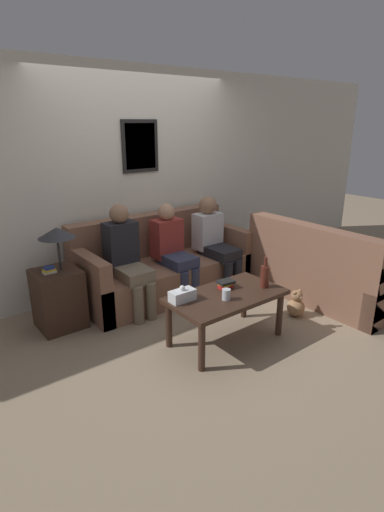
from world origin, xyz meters
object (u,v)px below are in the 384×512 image
object	(u,v)px
person_right	(214,239)
person_left	(127,256)
coffee_table	(226,301)
teddy_bear	(296,305)
couch_main	(163,267)
couch_side	(323,272)
wine_bottle	(265,276)
person_middle	(173,248)
drinking_glass	(226,294)

from	to	relation	value
person_right	person_left	bearing A→B (deg)	178.75
coffee_table	person_right	xyz separation A→B (m)	(0.81, 1.11, 0.19)
coffee_table	person_right	size ratio (longest dim) A/B	0.98
person_right	teddy_bear	world-z (taller)	person_right
couch_main	coffee_table	bearing A→B (deg)	-98.02
couch_side	wine_bottle	world-z (taller)	couch_side
couch_side	coffee_table	distance (m)	1.57
couch_side	person_middle	distance (m)	1.77
coffee_table	wine_bottle	distance (m)	0.45
drinking_glass	person_left	xyz separation A→B (m)	(-0.31, 1.23, 0.09)
coffee_table	person_left	bearing A→B (deg)	109.11
wine_bottle	person_middle	distance (m)	1.27
coffee_table	person_left	distance (m)	1.22
couch_main	person_middle	bearing A→B (deg)	-81.40
couch_side	person_right	distance (m)	1.35
person_left	drinking_glass	bearing A→B (deg)	-75.67
couch_side	person_left	size ratio (longest dim) A/B	1.45
couch_main	couch_side	size ratio (longest dim) A/B	1.23
wine_bottle	drinking_glass	distance (m)	0.48
coffee_table	wine_bottle	size ratio (longest dim) A/B	3.61
person_middle	couch_side	bearing A→B (deg)	-39.79
couch_side	teddy_bear	bearing A→B (deg)	101.01
coffee_table	person_middle	world-z (taller)	person_middle
wine_bottle	person_left	size ratio (longest dim) A/B	0.26
drinking_glass	person_right	xyz separation A→B (m)	(0.89, 1.20, 0.07)
person_left	teddy_bear	xyz separation A→B (m)	(1.33, -1.22, -0.49)
wine_bottle	drinking_glass	size ratio (longest dim) A/B	3.02
teddy_bear	wine_bottle	bearing A→B (deg)	-178.70
couch_side	teddy_bear	size ratio (longest dim) A/B	5.75
drinking_glass	teddy_bear	size ratio (longest dim) A/B	0.34
couch_main	drinking_glass	size ratio (longest dim) A/B	20.96
person_middle	person_right	xyz separation A→B (m)	(0.59, -0.04, 0.02)
coffee_table	person_middle	size ratio (longest dim) A/B	1.00
drinking_glass	person_right	bearing A→B (deg)	53.35
couch_side	couch_main	bearing A→B (deg)	46.53
wine_bottle	couch_side	bearing A→B (deg)	6.54
couch_side	drinking_glass	distance (m)	1.66
teddy_bear	coffee_table	bearing A→B (deg)	174.83
couch_main	person_left	size ratio (longest dim) A/B	1.79
couch_main	person_middle	size ratio (longest dim) A/B	1.91
couch_side	person_middle	size ratio (longest dim) A/B	1.55
couch_main	wine_bottle	bearing A→B (deg)	-81.70
couch_side	person_middle	xyz separation A→B (m)	(-1.35, 1.12, 0.28)
drinking_glass	teddy_bear	bearing A→B (deg)	0.04
couch_side	person_left	distance (m)	2.27
couch_main	coffee_table	size ratio (longest dim) A/B	1.92
person_left	person_right	world-z (taller)	person_left
drinking_glass	couch_side	bearing A→B (deg)	4.25
couch_main	person_right	bearing A→B (deg)	-19.85
person_left	teddy_bear	size ratio (longest dim) A/B	3.95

